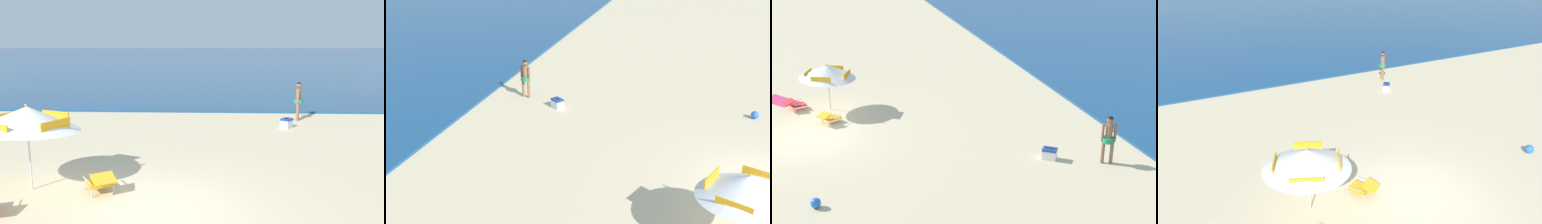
% 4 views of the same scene
% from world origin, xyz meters
% --- Properties ---
extents(ground_plane, '(800.00, 800.00, 0.00)m').
position_xyz_m(ground_plane, '(0.00, 0.00, 0.00)').
color(ground_plane, beige).
extents(beach_umbrella_striped_main, '(3.38, 3.38, 2.03)m').
position_xyz_m(beach_umbrella_striped_main, '(-3.06, 1.05, 1.69)').
color(beach_umbrella_striped_main, silver).
rests_on(beach_umbrella_striped_main, ground).
extents(lounge_chair_under_umbrella, '(0.91, 1.01, 0.51)m').
position_xyz_m(lounge_chair_under_umbrella, '(-1.39, 0.89, 0.28)').
color(lounge_chair_under_umbrella, gold).
rests_on(lounge_chair_under_umbrella, ground).
extents(person_standing_near_shore, '(0.42, 0.49, 1.72)m').
position_xyz_m(person_standing_near_shore, '(5.07, 9.73, 1.00)').
color(person_standing_near_shore, '#8C6042').
rests_on(person_standing_near_shore, ground).
extents(cooler_box, '(0.58, 0.61, 0.43)m').
position_xyz_m(cooler_box, '(4.22, 7.99, 0.20)').
color(cooler_box, white).
rests_on(cooler_box, ground).
extents(beach_ball, '(0.31, 0.31, 0.31)m').
position_xyz_m(beach_ball, '(5.22, 0.05, 0.16)').
color(beach_ball, blue).
rests_on(beach_ball, ground).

